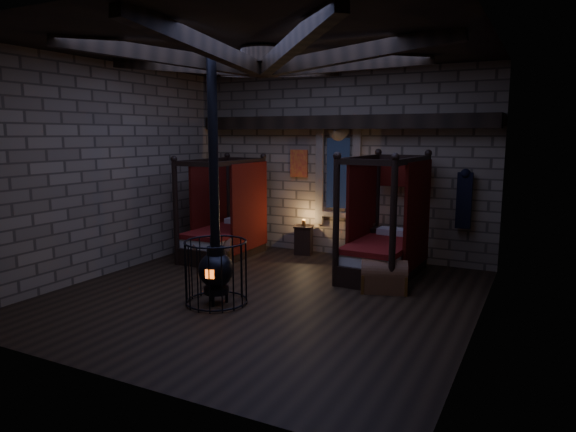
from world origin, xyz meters
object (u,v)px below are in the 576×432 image
at_px(stove, 216,266).
at_px(trunk_right, 384,277).
at_px(bed_left, 225,233).
at_px(trunk_left, 213,252).
at_px(bed_right, 385,246).

bearing_deg(stove, trunk_right, 25.58).
xyz_separation_m(bed_left, trunk_left, (0.18, -0.72, -0.29)).
relative_size(trunk_right, stove, 0.23).
relative_size(bed_right, stove, 0.58).
distance_m(trunk_left, trunk_right, 3.87).
relative_size(bed_left, trunk_left, 2.40).
height_order(trunk_left, stove, stove).
relative_size(trunk_left, stove, 0.23).
xyz_separation_m(bed_right, trunk_left, (-3.55, -0.83, -0.32)).
height_order(trunk_left, trunk_right, trunk_right).
relative_size(bed_left, trunk_right, 2.43).
xyz_separation_m(bed_right, trunk_right, (0.31, -1.06, -0.32)).
bearing_deg(stove, trunk_left, 112.19).
height_order(bed_right, trunk_right, bed_right).
xyz_separation_m(bed_left, trunk_right, (4.04, -0.96, -0.29)).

